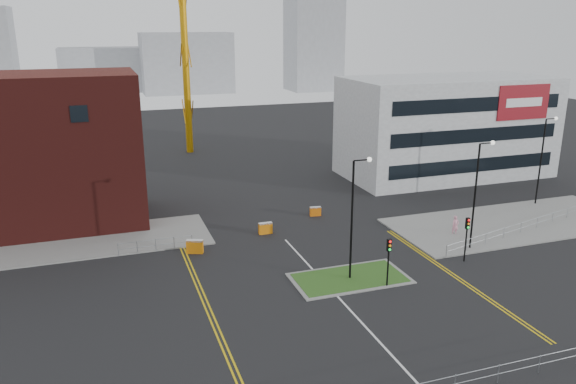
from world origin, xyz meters
name	(u,v)px	position (x,y,z in m)	size (l,w,h in m)	color
ground	(376,338)	(0.00, 0.00, 0.00)	(200.00, 200.00, 0.00)	black
pavement_left	(43,247)	(-20.00, 22.00, 0.06)	(28.00, 8.00, 0.12)	slate
pavement_right	(515,222)	(22.00, 14.00, 0.06)	(24.00, 10.00, 0.12)	slate
island_kerb	(350,278)	(2.00, 8.00, 0.04)	(8.60, 4.60, 0.08)	slate
grass_island	(350,278)	(2.00, 8.00, 0.06)	(8.00, 4.00, 0.12)	#264B19
brick_building	(2,156)	(-22.97, 28.00, 6.85)	(24.20, 10.07, 14.24)	#4B1512
office_block	(446,127)	(26.01, 31.97, 6.00)	(25.00, 12.20, 12.00)	#A6A8AB
streetlamp_island	(355,209)	(2.22, 8.00, 5.41)	(1.46, 0.36, 9.18)	black
streetlamp_right_near	(478,187)	(14.22, 10.00, 5.41)	(1.46, 0.36, 9.18)	black
streetlamp_right_far	(543,154)	(28.22, 18.00, 5.41)	(1.46, 0.36, 9.18)	black
traffic_light_island	(389,253)	(4.00, 5.98, 2.57)	(0.28, 0.33, 3.65)	black
traffic_light_right	(467,231)	(12.00, 7.98, 2.57)	(0.28, 0.33, 3.65)	black
railing_left	(156,243)	(-11.00, 18.00, 0.74)	(6.05, 0.05, 1.10)	gray
railing_right	(521,226)	(20.50, 11.50, 0.78)	(19.05, 5.05, 1.10)	gray
centre_line	(361,322)	(0.00, 2.00, 0.01)	(0.15, 30.00, 0.01)	silver
yellow_left_a	(197,289)	(-9.00, 10.00, 0.01)	(0.12, 24.00, 0.01)	gold
yellow_left_b	(202,288)	(-8.70, 10.00, 0.01)	(0.12, 24.00, 0.01)	gold
yellow_right_a	(452,276)	(9.50, 6.00, 0.01)	(0.12, 20.00, 0.01)	gold
yellow_right_b	(455,275)	(9.80, 6.00, 0.01)	(0.12, 20.00, 0.01)	gold
skyline_b	(187,63)	(10.00, 130.00, 8.00)	(24.00, 12.00, 16.00)	gray
skyline_c	(314,39)	(45.00, 125.00, 14.00)	(14.00, 12.00, 28.00)	gray
skyline_d	(117,69)	(-8.00, 140.00, 6.00)	(30.00, 12.00, 12.00)	gray
pedestrian	(455,226)	(14.70, 13.15, 0.91)	(0.66, 0.44, 1.82)	pink
barrier_left	(195,246)	(-8.00, 16.62, 0.62)	(1.44, 0.90, 1.15)	orange
barrier_mid	(265,228)	(-1.22, 19.02, 0.56)	(1.23, 0.41, 1.04)	orange
barrier_right	(315,211)	(4.86, 22.13, 0.50)	(1.13, 0.50, 0.92)	#D3600B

